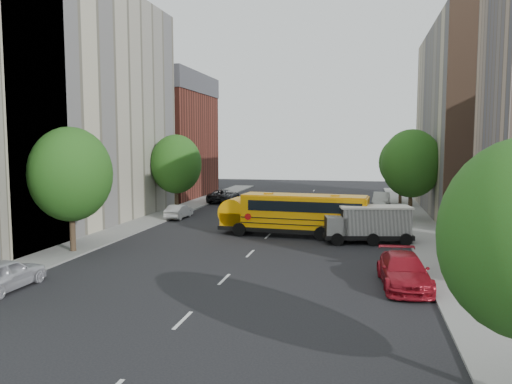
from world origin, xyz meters
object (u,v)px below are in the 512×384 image
(parked_car_0, at_px, (4,274))
(parked_car_5, at_px, (381,200))
(safari_truck, at_px, (368,223))
(street_tree_4, at_px, (411,164))
(street_tree_5, at_px, (401,162))
(parked_car_2, at_px, (224,196))
(street_tree_1, at_px, (71,174))
(parked_car_3, at_px, (404,271))
(street_tree_2, at_px, (176,164))
(school_bus, at_px, (293,212))
(parked_car_1, at_px, (179,211))

(parked_car_0, distance_m, parked_car_5, 39.86)
(safari_truck, xyz_separation_m, parked_car_0, (-16.84, -14.99, -0.59))
(street_tree_4, bearing_deg, safari_truck, -108.88)
(street_tree_5, height_order, parked_car_5, street_tree_5)
(parked_car_2, bearing_deg, street_tree_1, 89.39)
(street_tree_5, xyz_separation_m, parked_car_3, (-2.20, -33.46, -3.92))
(street_tree_2, height_order, school_bus, street_tree_2)
(parked_car_0, height_order, parked_car_5, parked_car_5)
(parked_car_2, relative_size, parked_car_3, 1.03)
(street_tree_5, xyz_separation_m, parked_car_5, (-2.16, -2.64, -3.93))
(school_bus, bearing_deg, safari_truck, -10.66)
(street_tree_1, xyz_separation_m, street_tree_2, (0.00, 18.00, -0.12))
(street_tree_2, bearing_deg, school_bus, -36.56)
(street_tree_2, height_order, street_tree_5, street_tree_2)
(street_tree_1, height_order, safari_truck, street_tree_1)
(street_tree_1, xyz_separation_m, safari_truck, (18.24, 7.01, -3.59))
(street_tree_2, xyz_separation_m, parked_car_3, (19.80, -21.46, -4.05))
(school_bus, relative_size, parked_car_5, 2.44)
(street_tree_5, distance_m, parked_car_1, 25.86)
(street_tree_1, height_order, parked_car_5, street_tree_1)
(street_tree_5, bearing_deg, street_tree_4, -90.00)
(street_tree_5, height_order, school_bus, street_tree_5)
(parked_car_2, bearing_deg, safari_truck, 131.67)
(safari_truck, height_order, parked_car_3, safari_truck)
(safari_truck, distance_m, parked_car_0, 22.56)
(street_tree_1, relative_size, parked_car_3, 1.47)
(safari_truck, height_order, parked_car_2, safari_truck)
(parked_car_3, relative_size, parked_car_5, 1.15)
(parked_car_0, bearing_deg, street_tree_4, -127.23)
(street_tree_2, distance_m, school_bus, 16.25)
(street_tree_5, xyz_separation_m, parked_car_0, (-20.60, -37.98, -3.93))
(safari_truck, bearing_deg, parked_car_2, 117.25)
(street_tree_1, bearing_deg, parked_car_3, -9.90)
(street_tree_2, relative_size, safari_truck, 1.22)
(street_tree_1, relative_size, safari_truck, 1.25)
(street_tree_2, relative_size, parked_car_2, 1.40)
(safari_truck, bearing_deg, parked_car_3, -92.34)
(safari_truck, bearing_deg, school_bus, 153.92)
(parked_car_2, bearing_deg, street_tree_2, 81.70)
(street_tree_4, xyz_separation_m, street_tree_5, (-0.00, 12.00, -0.37))
(street_tree_4, relative_size, parked_car_2, 1.47)
(street_tree_2, bearing_deg, parked_car_3, -47.30)
(street_tree_5, height_order, parked_car_3, street_tree_5)
(street_tree_2, distance_m, parked_car_0, 26.33)
(street_tree_5, distance_m, parked_car_5, 5.20)
(street_tree_2, bearing_deg, parked_car_1, -65.69)
(street_tree_5, relative_size, parked_car_3, 1.40)
(street_tree_2, height_order, parked_car_3, street_tree_2)
(street_tree_5, relative_size, safari_truck, 1.19)
(school_bus, distance_m, parked_car_2, 22.04)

